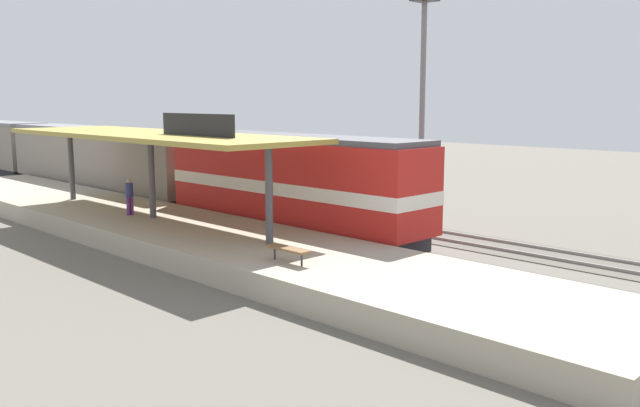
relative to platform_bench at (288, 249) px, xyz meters
The scene contains 10 objects.
ground_plane 13.29m from the platform_bench, 52.77° to the left, with size 120.00×120.00×0.00m, color #666056.
track_near 12.19m from the platform_bench, 60.32° to the left, with size 3.20×110.00×0.16m.
track_far 15.00m from the platform_bench, 44.81° to the left, with size 3.20×110.00×0.16m.
platform 10.66m from the platform_bench, 82.43° to the left, with size 6.00×44.00×0.90m, color #A89E89.
station_canopy 11.00m from the platform_bench, 82.36° to the left, with size 5.20×18.00×4.70m.
platform_bench is the anchor object (origin of this frame).
locomotive 8.79m from the platform_bench, 46.55° to the left, with size 2.93×14.43×4.44m.
passenger_carriage_front 25.08m from the platform_bench, 76.15° to the left, with size 2.90×20.00×4.24m.
light_mast 16.26m from the platform_bench, 19.64° to the left, with size 1.10×1.10×11.70m.
person_waiting 11.91m from the platform_bench, 85.14° to the left, with size 0.34×0.34×1.71m.
Camera 1 is at (-20.29, -26.25, 6.15)m, focal length 37.58 mm.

